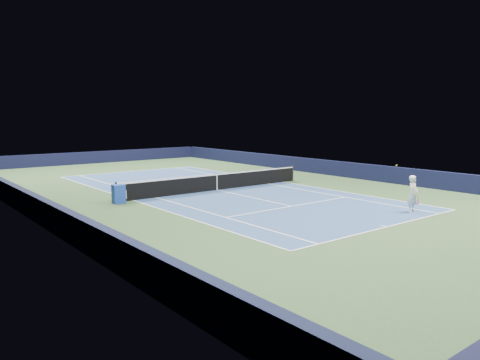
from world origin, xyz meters
TOP-DOWN VIEW (x-y plane):
  - ground at (0.00, 0.00)m, footprint 40.00×40.00m
  - wall_far at (0.00, 19.82)m, footprint 22.00×0.35m
  - wall_right at (10.82, 0.00)m, footprint 0.35×40.00m
  - wall_left at (-10.82, 0.00)m, footprint 0.35×40.00m
  - court_surface at (0.00, 0.00)m, footprint 10.97×23.77m
  - baseline_far at (0.00, 11.88)m, footprint 10.97×0.08m
  - baseline_near at (0.00, -11.88)m, footprint 10.97×0.08m
  - sideline_doubles_right at (5.49, 0.00)m, footprint 0.08×23.77m
  - sideline_doubles_left at (-5.49, 0.00)m, footprint 0.08×23.77m
  - sideline_singles_right at (4.12, 0.00)m, footprint 0.08×23.77m
  - sideline_singles_left at (-4.12, 0.00)m, footprint 0.08×23.77m
  - service_line_far at (0.00, 6.40)m, footprint 8.23×0.08m
  - service_line_near at (0.00, -6.40)m, footprint 8.23×0.08m
  - center_service_line at (0.00, 0.00)m, footprint 0.08×12.80m
  - center_mark_far at (0.00, 11.73)m, footprint 0.08×0.30m
  - center_mark_near at (0.00, -11.73)m, footprint 0.08×0.30m
  - tennis_net at (0.00, 0.00)m, footprint 12.90×0.10m
  - sponsor_cube at (-6.40, -0.28)m, footprint 0.66×0.60m
  - tennis_player at (3.38, -10.92)m, footprint 0.82×1.29m

SIDE VIEW (x-z plane):
  - ground at x=0.00m, z-range 0.00..0.00m
  - court_surface at x=0.00m, z-range 0.00..0.01m
  - baseline_far at x=0.00m, z-range 0.01..0.01m
  - baseline_near at x=0.00m, z-range 0.01..0.01m
  - sideline_doubles_right at x=5.49m, z-range 0.01..0.01m
  - sideline_doubles_left at x=-5.49m, z-range 0.01..0.01m
  - sideline_singles_right at x=4.12m, z-range 0.01..0.01m
  - sideline_singles_left at x=-4.12m, z-range 0.01..0.01m
  - service_line_far at x=0.00m, z-range 0.01..0.01m
  - service_line_near at x=0.00m, z-range 0.01..0.01m
  - center_service_line at x=0.00m, z-range 0.01..0.01m
  - center_mark_far at x=0.00m, z-range 0.01..0.01m
  - center_mark_near at x=0.00m, z-range 0.01..0.01m
  - sponsor_cube at x=-6.40m, z-range 0.00..0.97m
  - tennis_net at x=0.00m, z-range -0.03..1.04m
  - wall_far at x=0.00m, z-range 0.00..1.10m
  - wall_right at x=10.82m, z-range 0.00..1.10m
  - wall_left at x=-10.82m, z-range 0.00..1.10m
  - tennis_player at x=3.38m, z-range -0.20..1.94m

